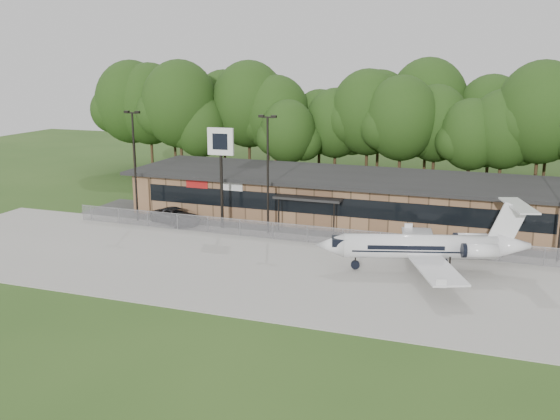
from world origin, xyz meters
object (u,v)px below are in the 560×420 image
at_px(suv, 176,216).
at_px(pole_sign, 221,152).
at_px(business_jet, 427,247).
at_px(terminal, 346,196).

bearing_deg(suv, pole_sign, -69.53).
bearing_deg(business_jet, suv, 149.12).
xyz_separation_m(terminal, pole_sign, (-9.46, -7.15, 4.70)).
relative_size(business_jet, suv, 2.89).
bearing_deg(pole_sign, terminal, 34.66).
distance_m(terminal, pole_sign, 12.75).
distance_m(terminal, suv, 15.92).
bearing_deg(business_jet, pole_sign, 146.00).
xyz_separation_m(business_jet, pole_sign, (-18.55, 5.77, 5.05)).
bearing_deg(suv, terminal, -41.92).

